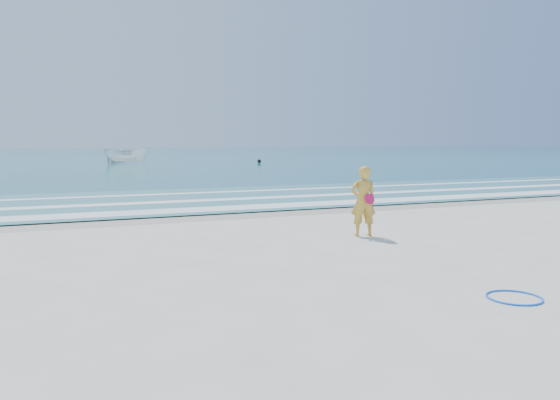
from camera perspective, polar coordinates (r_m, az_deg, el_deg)
name	(u,v)px	position (r m, az deg, el deg)	size (l,w,h in m)	color
ground	(364,274)	(10.44, 8.74, -7.64)	(400.00, 400.00, 0.00)	silver
wet_sand	(223,215)	(18.57, -6.01, -1.54)	(400.00, 2.40, 0.00)	#B2A893
ocean	(78,154)	(113.76, -20.35, 4.53)	(400.00, 190.00, 0.04)	#19727F
shallow	(188,199)	(23.36, -9.60, 0.09)	(400.00, 10.00, 0.01)	#59B7AD
foam_near	(212,209)	(19.80, -7.11, -0.92)	(400.00, 1.40, 0.01)	white
foam_mid	(193,201)	(22.59, -9.13, -0.08)	(400.00, 0.90, 0.01)	white
foam_far	(175,194)	(25.79, -10.89, 0.65)	(400.00, 0.60, 0.01)	white
hoop	(514,298)	(9.51, 23.27, -9.35)	(0.86, 0.86, 0.03)	#0E62FF
boat	(127,155)	(62.73, -15.70, 4.55)	(1.82, 4.83, 1.87)	white
buoy	(259,161)	(61.70, -2.19, 4.09)	(0.43, 0.43, 0.43)	black
woman	(363,201)	(14.38, 8.68, -0.13)	(0.77, 0.63, 1.84)	gold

